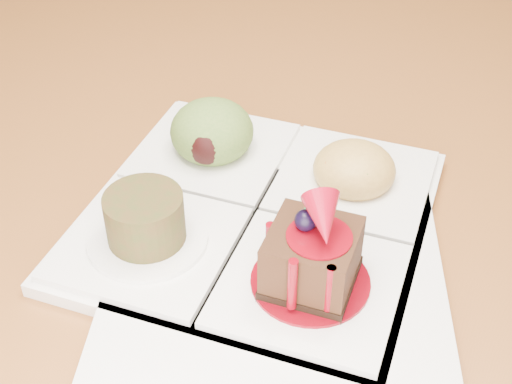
# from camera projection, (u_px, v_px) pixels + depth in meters

# --- Properties ---
(dining_table) EXTENTS (1.00, 1.80, 0.75)m
(dining_table) POSITION_uv_depth(u_px,v_px,m) (327.00, 142.00, 0.82)
(dining_table) COLOR brown
(dining_table) RESTS_ON ground
(sampler_plate) EXTENTS (0.32, 0.32, 0.11)m
(sampler_plate) POSITION_uv_depth(u_px,v_px,m) (255.00, 201.00, 0.60)
(sampler_plate) COLOR white
(sampler_plate) RESTS_ON dining_table
(second_plate) EXTENTS (0.28, 0.28, 0.01)m
(second_plate) POSITION_uv_depth(u_px,v_px,m) (276.00, 275.00, 0.55)
(second_plate) COLOR white
(second_plate) RESTS_ON dining_table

